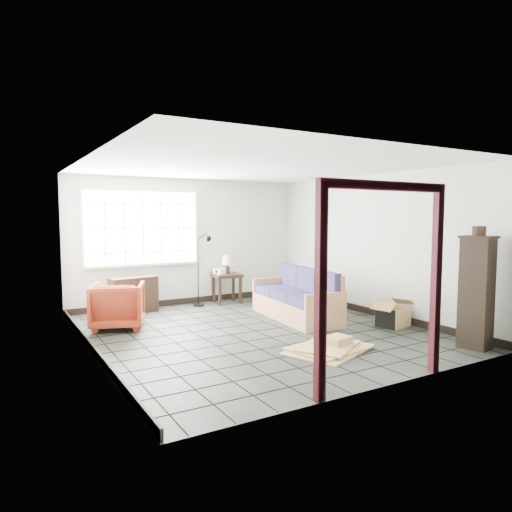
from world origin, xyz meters
TOP-DOWN VIEW (x-y plane):
  - ground at (0.00, 0.00)m, footprint 5.50×5.50m
  - room_shell at (0.00, 0.03)m, footprint 5.02×5.52m
  - window_panel at (-1.00, 2.70)m, footprint 2.32×0.08m
  - doorway_trim at (0.00, -2.70)m, footprint 1.80×0.08m
  - futon_sofa at (1.14, 0.42)m, footprint 0.97×2.10m
  - armchair at (-1.85, 1.31)m, footprint 1.02×0.99m
  - side_table at (0.69, 2.40)m, footprint 0.64×0.64m
  - table_lamp at (0.70, 2.37)m, footprint 0.29×0.29m
  - projector at (0.61, 2.47)m, footprint 0.35×0.30m
  - floor_lamp at (0.15, 2.40)m, footprint 0.46×0.30m
  - console_shelf at (-1.29, 2.40)m, footprint 0.92×0.47m
  - tall_shelf at (2.15, -2.35)m, footprint 0.39×0.47m
  - pot at (2.14, -2.36)m, footprint 0.23×0.23m
  - open_box at (2.15, -0.87)m, footprint 0.84×0.51m
  - cardboard_pile at (0.35, -1.41)m, footprint 1.42×1.22m

SIDE VIEW (x-z plane):
  - ground at x=0.00m, z-range 0.00..0.00m
  - cardboard_pile at x=0.35m, z-range -0.04..0.13m
  - open_box at x=2.15m, z-range -0.06..0.38m
  - futon_sofa at x=1.14m, z-range -0.12..0.78m
  - console_shelf at x=-1.29m, z-range 0.00..0.68m
  - armchair at x=-1.85m, z-range 0.00..0.83m
  - side_table at x=0.69m, z-range 0.20..0.82m
  - projector at x=0.61m, z-range 0.62..0.73m
  - tall_shelf at x=2.15m, z-range 0.01..1.58m
  - floor_lamp at x=0.15m, z-range 0.05..1.55m
  - table_lamp at x=0.70m, z-range 0.70..1.09m
  - doorway_trim at x=0.00m, z-range 0.28..2.48m
  - window_panel at x=-1.00m, z-range 0.84..2.36m
  - pot at x=2.14m, z-range 1.57..1.70m
  - room_shell at x=0.00m, z-range 0.37..2.98m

